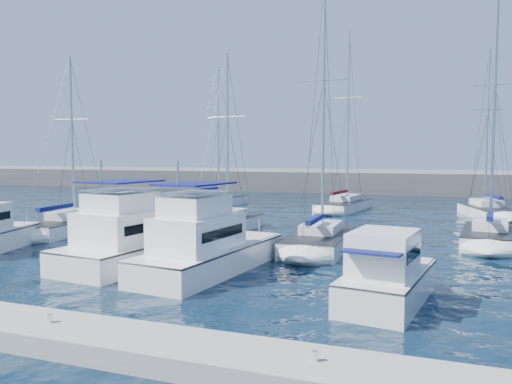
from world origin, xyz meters
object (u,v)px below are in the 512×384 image
(sailboat_mid_a, at_px, (68,225))
(sailboat_mid_b, at_px, (223,225))
(sailboat_back_b, at_px, (344,205))
(sailboat_mid_d, at_px, (320,241))
(sailboat_mid_e, at_px, (490,237))
(sailboat_back_c, at_px, (487,211))
(motor_yacht_stbd_inner, at_px, (206,249))
(motor_yacht_stbd_outer, at_px, (386,279))
(sailboat_back_a, at_px, (214,201))
(motor_yacht_port_inner, at_px, (134,242))

(sailboat_mid_a, bearing_deg, sailboat_mid_b, 15.43)
(sailboat_mid_a, xyz_separation_m, sailboat_back_b, (16.02, 21.21, 0.05))
(sailboat_mid_d, bearing_deg, sailboat_mid_e, 26.50)
(sailboat_mid_d, bearing_deg, sailboat_back_b, 95.23)
(sailboat_mid_b, relative_size, sailboat_back_c, 0.86)
(motor_yacht_stbd_inner, xyz_separation_m, motor_yacht_stbd_outer, (8.47, -2.16, -0.19))
(sailboat_mid_a, distance_m, sailboat_back_a, 20.67)
(motor_yacht_stbd_outer, relative_size, sailboat_back_c, 0.41)
(sailboat_mid_b, height_order, sailboat_mid_e, sailboat_mid_e)
(sailboat_mid_d, xyz_separation_m, sailboat_back_b, (-2.42, 21.37, 0.01))
(sailboat_mid_e, bearing_deg, motor_yacht_port_inner, -139.88)
(motor_yacht_stbd_inner, height_order, sailboat_mid_b, sailboat_mid_b)
(motor_yacht_stbd_inner, height_order, sailboat_mid_a, sailboat_mid_a)
(sailboat_back_a, bearing_deg, sailboat_mid_e, -21.10)
(motor_yacht_stbd_inner, relative_size, sailboat_mid_e, 0.61)
(motor_yacht_stbd_inner, xyz_separation_m, sailboat_mid_a, (-14.75, 7.65, -0.63))
(sailboat_mid_a, relative_size, sailboat_back_a, 0.83)
(motor_yacht_stbd_inner, bearing_deg, sailboat_mid_d, 69.98)
(motor_yacht_stbd_inner, xyz_separation_m, sailboat_mid_d, (3.70, 7.49, -0.60))
(sailboat_back_a, distance_m, sailboat_back_b, 14.09)
(sailboat_mid_b, xyz_separation_m, sailboat_back_b, (5.73, 16.98, 0.04))
(sailboat_mid_e, height_order, sailboat_back_b, sailboat_back_b)
(motor_yacht_port_inner, relative_size, sailboat_mid_d, 0.61)
(sailboat_back_a, bearing_deg, motor_yacht_stbd_inner, -55.51)
(motor_yacht_stbd_outer, distance_m, sailboat_mid_a, 25.21)
(sailboat_mid_d, relative_size, sailboat_back_a, 1.03)
(motor_yacht_stbd_outer, distance_m, sailboat_back_b, 31.84)
(motor_yacht_stbd_outer, height_order, sailboat_mid_e, sailboat_mid_e)
(sailboat_mid_e, bearing_deg, sailboat_back_c, 91.62)
(motor_yacht_stbd_inner, distance_m, sailboat_back_c, 31.51)
(sailboat_back_b, bearing_deg, sailboat_mid_d, -75.75)
(sailboat_back_c, bearing_deg, motor_yacht_stbd_outer, -115.65)
(motor_yacht_stbd_inner, distance_m, sailboat_back_a, 31.00)
(sailboat_mid_a, height_order, sailboat_back_c, sailboat_back_c)
(sailboat_mid_e, xyz_separation_m, sailboat_back_a, (-26.00, 15.75, -0.02))
(sailboat_mid_a, distance_m, sailboat_back_c, 35.51)
(motor_yacht_stbd_inner, bearing_deg, sailboat_back_a, 120.69)
(sailboat_mid_a, bearing_deg, motor_yacht_port_inner, -41.33)
(motor_yacht_port_inner, relative_size, sailboat_mid_a, 0.76)
(motor_yacht_port_inner, distance_m, sailboat_mid_a, 12.66)
(motor_yacht_stbd_outer, height_order, sailboat_mid_b, sailboat_mid_b)
(sailboat_mid_b, xyz_separation_m, sailboat_mid_d, (8.15, -4.39, 0.03))
(sailboat_back_a, relative_size, sailboat_back_c, 1.00)
(sailboat_mid_d, distance_m, sailboat_back_c, 23.15)
(motor_yacht_port_inner, relative_size, sailboat_back_a, 0.63)
(sailboat_mid_e, relative_size, sailboat_back_b, 0.87)
(motor_yacht_stbd_inner, xyz_separation_m, sailboat_mid_b, (-4.45, 11.88, -0.63))
(sailboat_mid_b, bearing_deg, sailboat_mid_a, -156.13)
(sailboat_back_b, height_order, sailboat_back_c, sailboat_back_b)
(motor_yacht_port_inner, bearing_deg, sailboat_back_a, 113.79)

